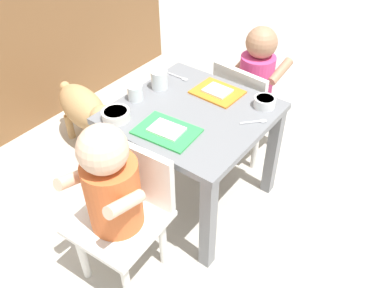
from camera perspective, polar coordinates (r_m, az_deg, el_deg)
name	(u,v)px	position (r m, az deg, el deg)	size (l,w,h in m)	color
ground_plane	(192,196)	(1.77, 0.00, -7.44)	(7.00, 7.00, 0.00)	#B2ADA3
kitchen_cabinet_back	(8,37)	(2.29, -24.97, 13.84)	(1.92, 0.38, 0.86)	brown
dining_table	(192,129)	(1.52, 0.00, 2.20)	(0.53, 0.55, 0.46)	slate
seated_child_left	(115,189)	(1.25, -11.05, -6.41)	(0.30, 0.30, 0.66)	white
seated_child_right	(255,81)	(1.80, 8.99, 9.00)	(0.30, 0.30, 0.63)	white
dog	(85,109)	(1.97, -15.15, 4.84)	(0.24, 0.45, 0.32)	tan
food_tray_left	(167,131)	(1.36, -3.66, 1.90)	(0.17, 0.22, 0.02)	green
food_tray_right	(217,92)	(1.57, 3.67, 7.50)	(0.15, 0.19, 0.02)	orange
water_cup_left	(135,93)	(1.53, -8.16, 7.21)	(0.06, 0.06, 0.06)	white
water_cup_right	(160,81)	(1.59, -4.69, 9.06)	(0.07, 0.07, 0.07)	white
cereal_bowl_right_side	(265,102)	(1.50, 10.41, 5.97)	(0.08, 0.08, 0.04)	white
veggie_bowl_near	(116,115)	(1.44, -10.89, 4.17)	(0.10, 0.10, 0.03)	white
spoon_by_left_tray	(180,77)	(1.67, -1.74, 9.55)	(0.02, 0.10, 0.01)	silver
spoon_by_right_tray	(256,122)	(1.43, 9.24, 3.20)	(0.08, 0.08, 0.01)	silver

